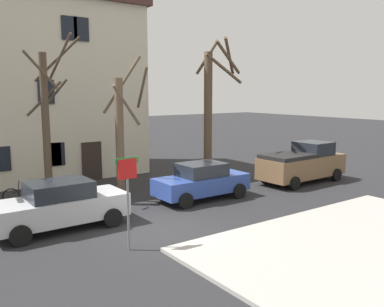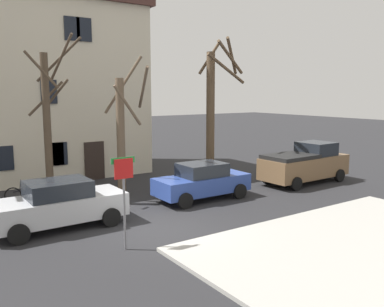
{
  "view_description": "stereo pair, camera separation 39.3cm",
  "coord_description": "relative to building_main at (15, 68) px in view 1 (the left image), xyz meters",
  "views": [
    {
      "loc": [
        -7.26,
        -12.01,
        4.8
      ],
      "look_at": [
        2.75,
        2.01,
        2.21
      ],
      "focal_mm": 38.46,
      "sensor_mm": 36.0,
      "label": 1
    },
    {
      "loc": [
        -6.94,
        -12.24,
        4.8
      ],
      "look_at": [
        2.75,
        2.01,
        2.21
      ],
      "focal_mm": 38.46,
      "sensor_mm": 36.0,
      "label": 2
    }
  ],
  "objects": [
    {
      "name": "tree_bare_end",
      "position": [
        8.79,
        -6.22,
        -2.12
      ],
      "size": [
        2.97,
        2.66,
        7.68
      ],
      "color": "brown",
      "rests_on": "ground_plane"
    },
    {
      "name": "sidewalk_slab",
      "position": [
        6.17,
        -17.88,
        -6.03
      ],
      "size": [
        11.04,
        7.32,
        0.12
      ],
      "primitive_type": "cube",
      "color": "#A8A59E",
      "rests_on": "ground_plane"
    },
    {
      "name": "tree_bare_mid",
      "position": [
        -0.36,
        -6.69,
        -2.47
      ],
      "size": [
        2.53,
        2.54,
        7.24
      ],
      "color": "#4C3D2D",
      "rests_on": "ground_plane"
    },
    {
      "name": "street_sign_pole",
      "position": [
        -0.07,
        -13.55,
        -4.09
      ],
      "size": [
        0.76,
        0.07,
        2.87
      ],
      "color": "slate",
      "rests_on": "ground_plane"
    },
    {
      "name": "tree_bare_far",
      "position": [
        2.81,
        -7.24,
        -3.05
      ],
      "size": [
        2.07,
        2.75,
        6.49
      ],
      "color": "brown",
      "rests_on": "ground_plane"
    },
    {
      "name": "car_silver_sedan",
      "position": [
        -1.13,
        -10.34,
        -5.23
      ],
      "size": [
        4.64,
        2.09,
        1.71
      ],
      "color": "#B7BABF",
      "rests_on": "ground_plane"
    },
    {
      "name": "bicycle_leaning",
      "position": [
        -1.34,
        -6.13,
        -5.73
      ],
      "size": [
        1.68,
        0.6,
        1.03
      ],
      "color": "black",
      "rests_on": "ground_plane"
    },
    {
      "name": "car_blue_sedan",
      "position": [
        5.36,
        -9.99,
        -5.27
      ],
      "size": [
        4.34,
        1.96,
        1.65
      ],
      "color": "#2D4799",
      "rests_on": "ground_plane"
    },
    {
      "name": "pickup_truck_brown",
      "position": [
        11.9,
        -10.26,
        -5.07
      ],
      "size": [
        5.2,
        2.25,
        2.11
      ],
      "color": "brown",
      "rests_on": "ground_plane"
    },
    {
      "name": "building_main",
      "position": [
        0.0,
        0.0,
        0.0
      ],
      "size": [
        13.56,
        6.93,
        11.97
      ],
      "color": "beige",
      "rests_on": "ground_plane"
    },
    {
      "name": "ground_plane",
      "position": [
        1.79,
        -12.43,
        -6.09
      ],
      "size": [
        120.0,
        120.0,
        0.0
      ],
      "primitive_type": "plane",
      "color": "#262628"
    }
  ]
}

